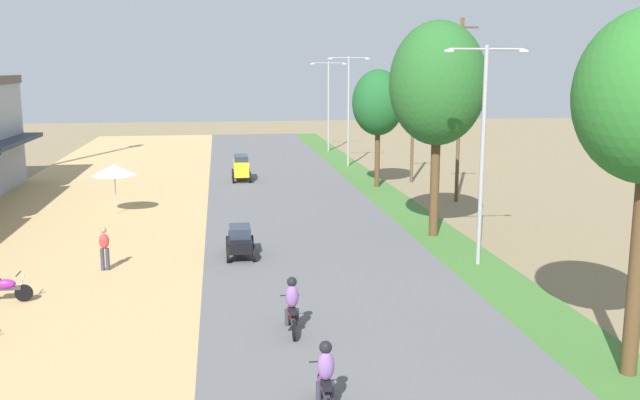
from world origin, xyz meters
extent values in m
cube|color=#2D3847|center=(-15.78, 35.17, 3.08)|extent=(1.20, 9.26, 0.25)
cylinder|color=black|center=(-10.07, 14.14, 0.34)|extent=(0.56, 0.06, 0.56)
cube|color=#333338|center=(-10.69, 14.14, 0.52)|extent=(1.12, 0.12, 0.12)
ellipsoid|color=#8C1E8C|center=(-10.61, 14.14, 0.66)|extent=(0.64, 0.28, 0.32)
cylinder|color=#A5A8AD|center=(-10.13, 14.14, 0.61)|extent=(0.26, 0.05, 0.68)
cylinder|color=black|center=(-10.19, 14.14, 0.98)|extent=(0.04, 0.54, 0.04)
cylinder|color=#99999E|center=(-9.06, 27.85, 1.11)|extent=(0.05, 0.05, 2.10)
cone|color=white|center=(-9.06, 27.85, 2.31)|extent=(2.20, 2.20, 0.55)
cylinder|color=#33333D|center=(-7.96, 17.43, 0.47)|extent=(0.14, 0.14, 0.82)
cylinder|color=#33333D|center=(-8.14, 17.41, 0.47)|extent=(0.14, 0.14, 0.82)
ellipsoid|color=#BF3333|center=(-8.05, 17.42, 1.16)|extent=(0.39, 0.28, 0.56)
sphere|color=#9E7556|center=(-8.05, 17.42, 1.57)|extent=(0.22, 0.22, 0.22)
cylinder|color=#4C351E|center=(5.92, 6.41, 2.86)|extent=(0.38, 0.38, 5.59)
cylinder|color=#4C351E|center=(5.49, 20.99, 2.66)|extent=(0.41, 0.41, 5.20)
ellipsoid|color=#225722|center=(5.49, 20.99, 6.72)|extent=(4.15, 4.15, 5.29)
cylinder|color=#4C351E|center=(5.87, 34.01, 2.11)|extent=(0.31, 0.31, 4.10)
ellipsoid|color=#195022|center=(5.87, 34.01, 5.27)|extent=(3.17, 3.17, 4.01)
cylinder|color=gray|center=(5.80, 16.31, 4.12)|extent=(0.16, 0.16, 8.12)
cylinder|color=gray|center=(5.10, 16.31, 8.03)|extent=(1.40, 0.08, 0.08)
ellipsoid|color=silver|center=(4.40, 16.31, 7.96)|extent=(0.36, 0.20, 0.14)
cylinder|color=gray|center=(6.50, 16.31, 8.03)|extent=(1.40, 0.08, 0.08)
ellipsoid|color=silver|center=(7.20, 16.31, 7.96)|extent=(0.36, 0.20, 0.14)
cylinder|color=gray|center=(5.80, 43.58, 4.13)|extent=(0.16, 0.16, 8.13)
cylinder|color=gray|center=(5.10, 43.58, 8.04)|extent=(1.40, 0.08, 0.08)
ellipsoid|color=silver|center=(4.40, 43.58, 7.97)|extent=(0.36, 0.20, 0.14)
cylinder|color=gray|center=(6.50, 43.58, 8.04)|extent=(1.40, 0.08, 0.08)
ellipsoid|color=silver|center=(7.20, 43.58, 7.97)|extent=(0.36, 0.20, 0.14)
cylinder|color=gray|center=(5.80, 53.29, 3.96)|extent=(0.16, 0.16, 7.81)
cylinder|color=gray|center=(5.10, 53.29, 7.72)|extent=(1.40, 0.08, 0.08)
ellipsoid|color=silver|center=(4.40, 53.29, 7.65)|extent=(0.36, 0.20, 0.14)
cylinder|color=gray|center=(6.50, 53.29, 7.72)|extent=(1.40, 0.08, 0.08)
ellipsoid|color=silver|center=(7.20, 53.29, 7.65)|extent=(0.36, 0.20, 0.14)
cylinder|color=brown|center=(9.21, 28.80, 4.99)|extent=(0.20, 0.20, 9.98)
cube|color=#473323|center=(9.21, 28.80, 9.48)|extent=(1.80, 0.10, 0.10)
cylinder|color=brown|center=(8.57, 35.82, 4.34)|extent=(0.20, 0.20, 8.68)
cube|color=#473323|center=(8.57, 35.82, 8.18)|extent=(1.80, 0.10, 0.10)
cube|color=black|center=(-3.09, 18.57, 0.65)|extent=(0.88, 2.25, 0.44)
cube|color=#232B38|center=(-3.09, 18.67, 1.07)|extent=(0.81, 1.30, 0.40)
cylinder|color=black|center=(-3.58, 19.38, 0.40)|extent=(0.11, 0.64, 0.64)
cylinder|color=black|center=(-2.59, 19.38, 0.40)|extent=(0.11, 0.64, 0.64)
cylinder|color=black|center=(-3.58, 17.76, 0.40)|extent=(0.11, 0.64, 0.64)
cylinder|color=black|center=(-2.59, 17.76, 0.40)|extent=(0.11, 0.64, 0.64)
cube|color=gold|center=(-2.42, 37.42, 0.93)|extent=(0.95, 2.40, 0.95)
cube|color=#232B38|center=(-2.42, 37.52, 1.58)|extent=(0.87, 2.00, 0.35)
cylinder|color=black|center=(-2.95, 38.28, 0.42)|extent=(0.12, 0.68, 0.68)
cylinder|color=black|center=(-1.88, 38.28, 0.42)|extent=(0.12, 0.68, 0.68)
cylinder|color=black|center=(-2.95, 36.55, 0.42)|extent=(0.12, 0.68, 0.68)
cylinder|color=black|center=(-1.88, 36.55, 0.42)|extent=(0.12, 0.68, 0.68)
cylinder|color=black|center=(-1.70, 6.17, 0.36)|extent=(0.06, 0.56, 0.56)
cube|color=#333338|center=(-1.70, 5.55, 0.54)|extent=(0.12, 1.12, 0.12)
ellipsoid|color=#8C1E8C|center=(-1.70, 5.63, 0.68)|extent=(0.28, 0.64, 0.32)
cube|color=black|center=(-1.70, 5.27, 0.80)|extent=(0.20, 0.44, 0.10)
cylinder|color=#A5A8AD|center=(-1.70, 6.11, 0.63)|extent=(0.05, 0.26, 0.68)
cylinder|color=black|center=(-1.70, 6.05, 1.00)|extent=(0.54, 0.04, 0.04)
ellipsoid|color=#724C8C|center=(-1.70, 5.35, 1.20)|extent=(0.36, 0.28, 0.64)
sphere|color=black|center=(-1.70, 5.39, 1.60)|extent=(0.28, 0.28, 0.28)
cylinder|color=#2D2D38|center=(-1.84, 5.45, 0.56)|extent=(0.12, 0.12, 0.48)
cylinder|color=#2D2D38|center=(-1.56, 5.45, 0.56)|extent=(0.12, 0.12, 0.48)
cylinder|color=black|center=(-1.92, 10.87, 0.36)|extent=(0.06, 0.56, 0.56)
cylinder|color=black|center=(-1.92, 9.63, 0.36)|extent=(0.06, 0.56, 0.56)
cube|color=#333338|center=(-1.92, 10.25, 0.54)|extent=(0.12, 1.12, 0.12)
ellipsoid|color=red|center=(-1.92, 10.33, 0.68)|extent=(0.28, 0.64, 0.32)
cube|color=black|center=(-1.92, 9.97, 0.80)|extent=(0.20, 0.44, 0.10)
cylinder|color=#A5A8AD|center=(-1.92, 10.81, 0.63)|extent=(0.05, 0.26, 0.68)
cylinder|color=black|center=(-1.92, 10.75, 1.00)|extent=(0.54, 0.04, 0.04)
ellipsoid|color=#724C8C|center=(-1.92, 10.05, 1.20)|extent=(0.36, 0.28, 0.64)
sphere|color=black|center=(-1.92, 10.09, 1.60)|extent=(0.28, 0.28, 0.28)
cylinder|color=#2D2D38|center=(-2.06, 10.15, 0.56)|extent=(0.12, 0.12, 0.48)
cylinder|color=#2D2D38|center=(-1.78, 10.15, 0.56)|extent=(0.12, 0.12, 0.48)
camera|label=1|loc=(-3.81, -8.53, 7.41)|focal=39.78mm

